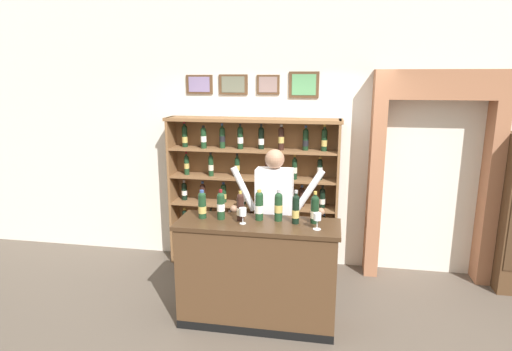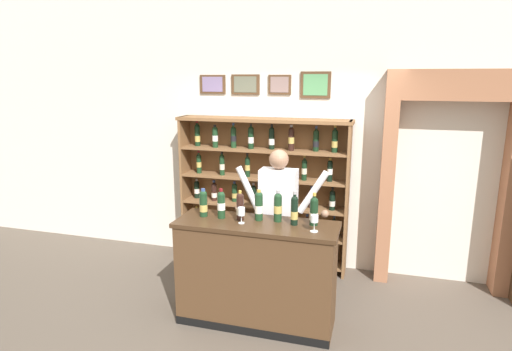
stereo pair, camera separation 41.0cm
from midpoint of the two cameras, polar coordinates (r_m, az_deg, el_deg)
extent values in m
cube|color=brown|center=(4.56, -1.45, -19.06)|extent=(14.00, 14.00, 0.02)
cube|color=silver|center=(5.48, 1.85, 6.13)|extent=(12.00, 0.16, 3.51)
cube|color=#4C331E|center=(5.61, -9.66, 11.86)|extent=(0.34, 0.02, 0.23)
cube|color=slate|center=(5.60, -9.71, 11.86)|extent=(0.27, 0.01, 0.19)
cube|color=#4C331E|center=(5.48, -5.23, 11.96)|extent=(0.37, 0.02, 0.25)
cube|color=#5E604D|center=(5.47, -5.27, 11.96)|extent=(0.29, 0.01, 0.20)
cube|color=#4C331E|center=(5.38, -0.60, 12.00)|extent=(0.28, 0.02, 0.24)
cube|color=#806863|center=(5.37, -0.63, 11.99)|extent=(0.23, 0.01, 0.19)
cube|color=#4C331E|center=(5.31, 4.17, 11.95)|extent=(0.36, 0.02, 0.31)
cube|color=#508F59|center=(5.30, 4.15, 11.95)|extent=(0.29, 0.01, 0.25)
cube|color=brown|center=(5.76, -12.93, -1.91)|extent=(0.03, 0.32, 1.91)
cube|color=brown|center=(5.32, 8.56, -2.99)|extent=(0.03, 0.32, 1.91)
cube|color=brown|center=(5.59, -2.28, -2.06)|extent=(2.14, 0.02, 1.91)
cube|color=brown|center=(5.73, -2.54, -10.74)|extent=(2.08, 0.31, 0.02)
cylinder|color=black|center=(5.91, -11.11, -8.97)|extent=(0.07, 0.07, 0.21)
sphere|color=black|center=(5.87, -11.16, -7.95)|extent=(0.07, 0.07, 0.07)
cylinder|color=black|center=(5.86, -11.17, -7.65)|extent=(0.03, 0.03, 0.08)
cylinder|color=#99999E|center=(5.85, -11.18, -7.38)|extent=(0.03, 0.03, 0.03)
cylinder|color=tan|center=(5.91, -11.10, -9.07)|extent=(0.08, 0.08, 0.07)
cylinder|color=black|center=(5.89, -8.80, -8.94)|extent=(0.07, 0.07, 0.22)
sphere|color=black|center=(5.85, -8.84, -7.89)|extent=(0.07, 0.07, 0.07)
cylinder|color=black|center=(5.84, -8.85, -7.64)|extent=(0.04, 0.04, 0.07)
cylinder|color=black|center=(5.83, -8.86, -7.42)|extent=(0.04, 0.04, 0.03)
cylinder|color=beige|center=(5.90, -8.79, -9.15)|extent=(0.08, 0.08, 0.07)
cylinder|color=black|center=(5.78, -6.43, -9.23)|extent=(0.07, 0.07, 0.23)
sphere|color=black|center=(5.74, -6.46, -8.13)|extent=(0.07, 0.07, 0.07)
cylinder|color=black|center=(5.73, -6.47, -7.85)|extent=(0.03, 0.03, 0.07)
cylinder|color=#99999E|center=(5.72, -6.47, -7.62)|extent=(0.03, 0.03, 0.03)
cylinder|color=tan|center=(5.78, -6.43, -9.20)|extent=(0.08, 0.08, 0.07)
cylinder|color=black|center=(5.71, -4.05, -9.59)|extent=(0.07, 0.07, 0.21)
sphere|color=black|center=(5.66, -4.06, -8.56)|extent=(0.07, 0.07, 0.07)
cylinder|color=black|center=(5.65, -4.07, -8.28)|extent=(0.03, 0.03, 0.07)
cylinder|color=maroon|center=(5.64, -4.07, -8.04)|extent=(0.03, 0.03, 0.03)
cylinder|color=tan|center=(5.71, -4.05, -9.68)|extent=(0.08, 0.08, 0.07)
cylinder|color=#19381E|center=(5.68, -0.94, -9.65)|extent=(0.07, 0.07, 0.21)
sphere|color=#19381E|center=(5.64, -0.94, -8.58)|extent=(0.07, 0.07, 0.07)
cylinder|color=#19381E|center=(5.63, -0.94, -8.33)|extent=(0.04, 0.04, 0.07)
cylinder|color=#99999E|center=(5.62, -0.94, -8.10)|extent=(0.04, 0.04, 0.03)
cylinder|color=silver|center=(5.68, -0.94, -9.76)|extent=(0.08, 0.08, 0.07)
cylinder|color=black|center=(5.61, 1.64, -9.90)|extent=(0.07, 0.07, 0.22)
sphere|color=black|center=(5.57, 1.65, -8.81)|extent=(0.07, 0.07, 0.07)
cylinder|color=black|center=(5.56, 1.65, -8.48)|extent=(0.03, 0.03, 0.08)
cylinder|color=black|center=(5.55, 1.65, -8.18)|extent=(0.03, 0.03, 0.03)
cylinder|color=silver|center=(5.63, 1.64, -10.17)|extent=(0.08, 0.08, 0.07)
cylinder|color=#19381E|center=(5.56, 4.16, -10.21)|extent=(0.07, 0.07, 0.21)
sphere|color=#19381E|center=(5.52, 4.18, -9.14)|extent=(0.07, 0.07, 0.07)
cylinder|color=#19381E|center=(5.51, 4.18, -8.91)|extent=(0.03, 0.03, 0.06)
cylinder|color=maroon|center=(5.50, 4.19, -8.71)|extent=(0.03, 0.03, 0.03)
cylinder|color=black|center=(5.57, 4.15, -10.39)|extent=(0.08, 0.08, 0.07)
cylinder|color=black|center=(5.59, 6.83, -10.13)|extent=(0.07, 0.07, 0.21)
sphere|color=black|center=(5.54, 6.86, -9.05)|extent=(0.07, 0.07, 0.07)
cylinder|color=black|center=(5.53, 6.87, -8.71)|extent=(0.03, 0.03, 0.08)
cylinder|color=navy|center=(5.52, 6.88, -8.39)|extent=(0.04, 0.04, 0.03)
cylinder|color=beige|center=(5.59, 6.83, -10.22)|extent=(0.08, 0.08, 0.07)
cube|color=brown|center=(5.60, -2.58, -7.42)|extent=(2.08, 0.31, 0.03)
cylinder|color=black|center=(5.79, -11.45, -5.81)|extent=(0.07, 0.07, 0.20)
sphere|color=black|center=(5.76, -11.50, -4.83)|extent=(0.06, 0.06, 0.06)
cylinder|color=black|center=(5.75, -11.51, -4.61)|extent=(0.03, 0.03, 0.06)
cylinder|color=#B79338|center=(5.75, -11.52, -4.42)|extent=(0.03, 0.03, 0.03)
cylinder|color=tan|center=(5.80, -11.44, -6.08)|extent=(0.07, 0.07, 0.06)
cylinder|color=#19381E|center=(5.72, -8.07, -5.94)|extent=(0.07, 0.07, 0.19)
sphere|color=#19381E|center=(5.69, -8.10, -4.99)|extent=(0.06, 0.06, 0.06)
cylinder|color=#19381E|center=(5.68, -8.11, -4.72)|extent=(0.03, 0.03, 0.07)
cylinder|color=black|center=(5.68, -8.12, -4.49)|extent=(0.03, 0.03, 0.03)
cylinder|color=silver|center=(5.73, -8.06, -6.20)|extent=(0.07, 0.07, 0.06)
cylinder|color=black|center=(5.64, -5.57, -6.12)|extent=(0.07, 0.07, 0.19)
sphere|color=black|center=(5.61, -5.59, -5.13)|extent=(0.06, 0.06, 0.06)
cylinder|color=black|center=(5.61, -5.60, -4.92)|extent=(0.03, 0.03, 0.06)
cylinder|color=#99999E|center=(5.60, -5.60, -4.74)|extent=(0.03, 0.03, 0.03)
cylinder|color=beige|center=(5.65, -5.57, -6.21)|extent=(0.07, 0.07, 0.06)
cylinder|color=black|center=(5.60, -2.73, -6.19)|extent=(0.07, 0.07, 0.20)
sphere|color=black|center=(5.57, -2.74, -5.16)|extent=(0.06, 0.06, 0.06)
cylinder|color=black|center=(5.56, -2.74, -4.81)|extent=(0.03, 0.03, 0.08)
cylinder|color=maroon|center=(5.55, -2.75, -4.51)|extent=(0.03, 0.03, 0.03)
cylinder|color=silver|center=(5.60, -2.73, -6.21)|extent=(0.07, 0.07, 0.06)
cylinder|color=black|center=(5.54, 0.43, -6.47)|extent=(0.07, 0.07, 0.19)
sphere|color=black|center=(5.50, 0.43, -5.49)|extent=(0.06, 0.06, 0.06)
cylinder|color=black|center=(5.50, 0.43, -5.27)|extent=(0.03, 0.03, 0.06)
cylinder|color=black|center=(5.49, 0.43, -5.10)|extent=(0.03, 0.03, 0.03)
cylinder|color=black|center=(5.54, 0.43, -6.47)|extent=(0.07, 0.07, 0.06)
cylinder|color=black|center=(5.46, 3.37, -6.73)|extent=(0.07, 0.07, 0.19)
sphere|color=black|center=(5.43, 3.39, -5.70)|extent=(0.06, 0.06, 0.06)
cylinder|color=black|center=(5.42, 3.39, -5.39)|extent=(0.03, 0.03, 0.08)
cylinder|color=navy|center=(5.41, 3.40, -5.11)|extent=(0.04, 0.04, 0.03)
cylinder|color=black|center=(5.47, 3.37, -6.96)|extent=(0.07, 0.07, 0.06)
cylinder|color=black|center=(5.46, 6.90, -6.81)|extent=(0.07, 0.07, 0.19)
sphere|color=black|center=(5.43, 6.92, -5.80)|extent=(0.06, 0.06, 0.06)
cylinder|color=black|center=(5.42, 6.93, -5.49)|extent=(0.02, 0.02, 0.07)
cylinder|color=navy|center=(5.41, 6.94, -5.22)|extent=(0.03, 0.03, 0.03)
cylinder|color=silver|center=(5.47, 6.89, -6.92)|extent=(0.07, 0.07, 0.06)
cube|color=brown|center=(5.48, -2.61, -3.95)|extent=(2.08, 0.31, 0.02)
cylinder|color=black|center=(5.75, -11.53, -2.26)|extent=(0.07, 0.07, 0.19)
sphere|color=black|center=(5.73, -11.58, -1.28)|extent=(0.07, 0.07, 0.07)
cylinder|color=black|center=(5.72, -11.59, -1.02)|extent=(0.03, 0.03, 0.06)
cylinder|color=#99999E|center=(5.72, -11.60, -0.80)|extent=(0.03, 0.03, 0.03)
cylinder|color=silver|center=(5.75, -11.53, -2.28)|extent=(0.07, 0.07, 0.06)
cylinder|color=black|center=(5.62, -9.17, -2.53)|extent=(0.07, 0.07, 0.19)
sphere|color=black|center=(5.59, -9.21, -1.51)|extent=(0.07, 0.07, 0.07)
cylinder|color=black|center=(5.58, -9.22, -1.20)|extent=(0.03, 0.03, 0.08)
cylinder|color=navy|center=(5.57, -9.23, -0.92)|extent=(0.04, 0.04, 0.03)
cylinder|color=silver|center=(5.62, -9.17, -2.76)|extent=(0.07, 0.07, 0.06)
cylinder|color=#19381E|center=(5.56, -6.43, -2.57)|extent=(0.07, 0.07, 0.20)
sphere|color=#19381E|center=(5.54, -6.46, -1.52)|extent=(0.07, 0.07, 0.07)
cylinder|color=#19381E|center=(5.53, -6.47, -1.26)|extent=(0.03, 0.03, 0.06)
cylinder|color=navy|center=(5.52, -6.47, -1.04)|extent=(0.03, 0.03, 0.03)
cylinder|color=tan|center=(5.57, -6.43, -2.76)|extent=(0.07, 0.07, 0.06)
cylinder|color=black|center=(5.46, -3.84, -2.80)|extent=(0.07, 0.07, 0.20)
sphere|color=black|center=(5.43, -3.85, -1.71)|extent=(0.07, 0.07, 0.07)
cylinder|color=black|center=(5.42, -3.86, -1.43)|extent=(0.03, 0.03, 0.07)
cylinder|color=#99999E|center=(5.42, -3.86, -1.20)|extent=(0.03, 0.03, 0.03)
cylinder|color=silver|center=(5.47, -3.83, -3.09)|extent=(0.07, 0.07, 0.07)
cylinder|color=black|center=(5.41, -1.21, -2.91)|extent=(0.07, 0.07, 0.21)
sphere|color=black|center=(5.38, -1.21, -1.79)|extent=(0.07, 0.07, 0.07)
cylinder|color=black|center=(5.37, -1.22, -1.57)|extent=(0.03, 0.03, 0.06)
cylinder|color=black|center=(5.37, -1.22, -1.38)|extent=(0.04, 0.04, 0.03)
cylinder|color=black|center=(5.41, -1.21, -3.17)|extent=(0.07, 0.07, 0.07)
cylinder|color=black|center=(5.42, 1.56, -2.96)|extent=(0.07, 0.07, 0.19)
sphere|color=black|center=(5.39, 1.56, -1.92)|extent=(0.07, 0.07, 0.07)
cylinder|color=black|center=(5.39, 1.57, -1.68)|extent=(0.03, 0.03, 0.06)
cylinder|color=maroon|center=(5.38, 1.57, -1.48)|extent=(0.04, 0.04, 0.03)
cylinder|color=tan|center=(5.42, 1.56, -3.06)|extent=(0.07, 0.07, 0.06)
cylinder|color=black|center=(5.37, 3.93, -3.08)|extent=(0.07, 0.07, 0.20)
sphere|color=black|center=(5.34, 3.94, -1.99)|extent=(0.07, 0.07, 0.07)
cylinder|color=black|center=(5.34, 3.95, -1.70)|extent=(0.03, 0.03, 0.07)
cylinder|color=navy|center=(5.33, 3.95, -1.44)|extent=(0.03, 0.03, 0.03)
cylinder|color=black|center=(5.37, 3.92, -3.20)|extent=(0.07, 0.07, 0.06)
cylinder|color=black|center=(5.33, 6.64, -3.23)|extent=(0.07, 0.07, 0.21)
sphere|color=black|center=(5.30, 6.67, -2.10)|extent=(0.07, 0.07, 0.07)
cylinder|color=black|center=(5.29, 6.68, -1.77)|extent=(0.03, 0.03, 0.07)
cylinder|color=black|center=(5.29, 6.69, -1.49)|extent=(0.03, 0.03, 0.03)
cylinder|color=silver|center=(5.34, 6.63, -3.45)|extent=(0.07, 0.07, 0.07)
cube|color=brown|center=(5.39, -2.65, -0.35)|extent=(2.08, 0.31, 0.02)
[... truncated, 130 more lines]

